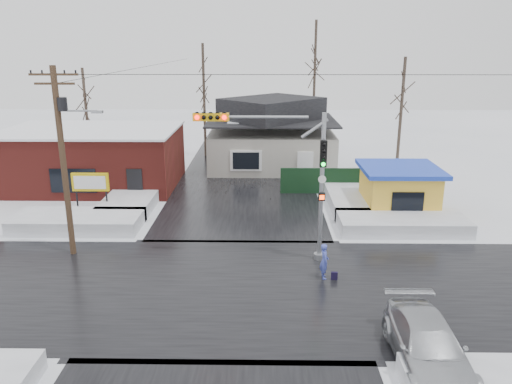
{
  "coord_description": "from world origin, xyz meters",
  "views": [
    {
      "loc": [
        1.33,
        -19.0,
        9.88
      ],
      "look_at": [
        0.97,
        4.18,
        3.0
      ],
      "focal_mm": 35.0,
      "sensor_mm": 36.0,
      "label": 1
    }
  ],
  "objects_px": {
    "traffic_signal": "(288,167)",
    "pedestrian": "(324,261)",
    "kiosk": "(399,190)",
    "car": "(428,346)",
    "marquee_sign": "(90,183)",
    "utility_pole": "(64,152)"
  },
  "relations": [
    {
      "from": "marquee_sign",
      "to": "kiosk",
      "type": "distance_m",
      "value": 18.51
    },
    {
      "from": "pedestrian",
      "to": "car",
      "type": "relative_size",
      "value": 0.31
    },
    {
      "from": "car",
      "to": "traffic_signal",
      "type": "bearing_deg",
      "value": 117.2
    },
    {
      "from": "utility_pole",
      "to": "car",
      "type": "distance_m",
      "value": 17.46
    },
    {
      "from": "utility_pole",
      "to": "car",
      "type": "bearing_deg",
      "value": -31.1
    },
    {
      "from": "pedestrian",
      "to": "car",
      "type": "xyz_separation_m",
      "value": [
        2.54,
        -6.23,
        -0.06
      ]
    },
    {
      "from": "pedestrian",
      "to": "traffic_signal",
      "type": "bearing_deg",
      "value": 34.32
    },
    {
      "from": "marquee_sign",
      "to": "car",
      "type": "bearing_deg",
      "value": -43.45
    },
    {
      "from": "traffic_signal",
      "to": "pedestrian",
      "type": "xyz_separation_m",
      "value": [
        1.57,
        -1.97,
        -3.74
      ]
    },
    {
      "from": "pedestrian",
      "to": "kiosk",
      "type": "bearing_deg",
      "value": -35.63
    },
    {
      "from": "marquee_sign",
      "to": "pedestrian",
      "type": "height_order",
      "value": "marquee_sign"
    },
    {
      "from": "utility_pole",
      "to": "pedestrian",
      "type": "xyz_separation_m",
      "value": [
        11.93,
        -2.5,
        -4.32
      ]
    },
    {
      "from": "kiosk",
      "to": "car",
      "type": "distance_m",
      "value": 15.52
    },
    {
      "from": "pedestrian",
      "to": "car",
      "type": "height_order",
      "value": "pedestrian"
    },
    {
      "from": "kiosk",
      "to": "pedestrian",
      "type": "xyz_separation_m",
      "value": [
        -5.5,
        -9.0,
        -0.67
      ]
    },
    {
      "from": "utility_pole",
      "to": "traffic_signal",
      "type": "bearing_deg",
      "value": -2.95
    },
    {
      "from": "marquee_sign",
      "to": "car",
      "type": "distance_m",
      "value": 21.44
    },
    {
      "from": "utility_pole",
      "to": "pedestrian",
      "type": "bearing_deg",
      "value": -11.85
    },
    {
      "from": "kiosk",
      "to": "car",
      "type": "bearing_deg",
      "value": -101.0
    },
    {
      "from": "pedestrian",
      "to": "car",
      "type": "bearing_deg",
      "value": -161.98
    },
    {
      "from": "marquee_sign",
      "to": "car",
      "type": "xyz_separation_m",
      "value": [
        15.54,
        -14.72,
        -1.18
      ]
    },
    {
      "from": "kiosk",
      "to": "pedestrian",
      "type": "height_order",
      "value": "kiosk"
    }
  ]
}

